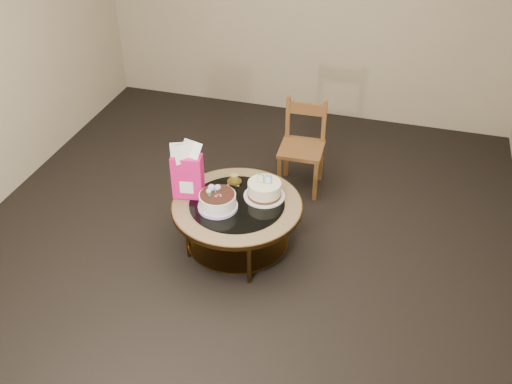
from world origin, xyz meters
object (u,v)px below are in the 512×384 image
(dining_chair, at_px, (302,146))
(decorated_cake, at_px, (217,201))
(cream_cake, at_px, (264,190))
(gift_bag, at_px, (187,171))
(coffee_table, at_px, (237,211))

(dining_chair, bearing_deg, decorated_cake, -112.49)
(cream_cake, bearing_deg, gift_bag, -166.86)
(gift_bag, bearing_deg, coffee_table, -8.70)
(coffee_table, xyz_separation_m, dining_chair, (0.29, 1.02, 0.04))
(decorated_cake, distance_m, gift_bag, 0.33)
(coffee_table, relative_size, cream_cake, 3.15)
(decorated_cake, bearing_deg, coffee_table, 37.96)
(coffee_table, xyz_separation_m, gift_bag, (-0.39, -0.00, 0.31))
(decorated_cake, bearing_deg, gift_bag, 160.83)
(cream_cake, distance_m, dining_chair, 0.90)
(decorated_cake, height_order, cream_cake, cream_cake)
(coffee_table, relative_size, gift_bag, 2.21)
(coffee_table, bearing_deg, decorated_cake, -142.04)
(decorated_cake, xyz_separation_m, cream_cake, (0.30, 0.24, 0.01))
(coffee_table, xyz_separation_m, cream_cake, (0.18, 0.14, 0.14))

